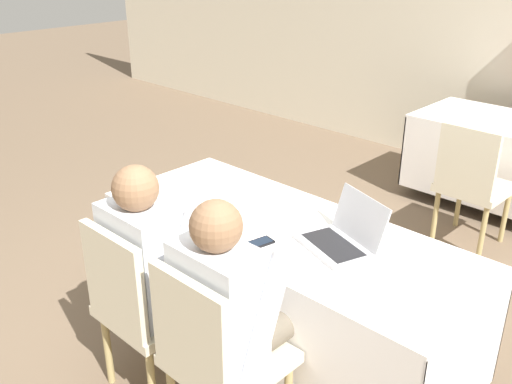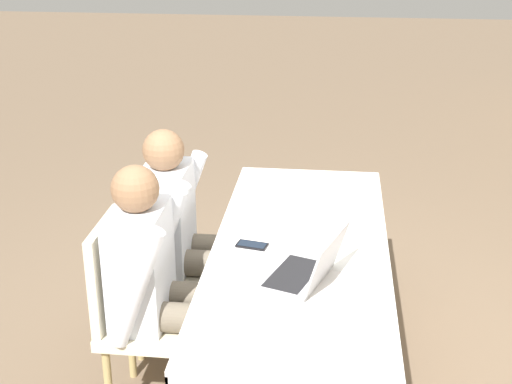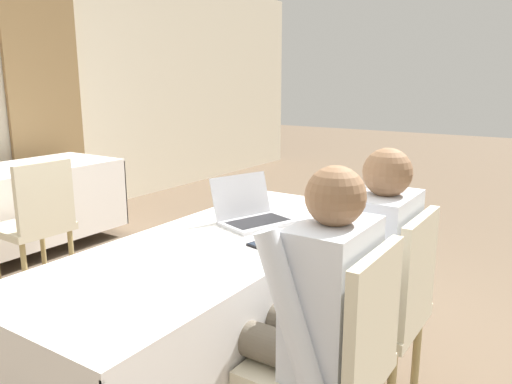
# 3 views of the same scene
# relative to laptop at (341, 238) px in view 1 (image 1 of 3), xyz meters

# --- Properties ---
(ground_plane) EXTENTS (24.00, 24.00, 0.00)m
(ground_plane) POSITION_rel_laptop_xyz_m (-0.32, -0.03, -0.77)
(ground_plane) COLOR brown
(conference_table_near) EXTENTS (1.97, 0.78, 0.72)m
(conference_table_near) POSITION_rel_laptop_xyz_m (-0.32, -0.03, -0.21)
(conference_table_near) COLOR white
(conference_table_near) RESTS_ON ground_plane
(laptop) EXTENTS (0.42, 0.39, 0.23)m
(laptop) POSITION_rel_laptop_xyz_m (0.00, 0.00, 0.00)
(laptop) COLOR #B7B7BC
(laptop) RESTS_ON conference_table_near
(cell_phone) EXTENTS (0.10, 0.15, 0.01)m
(cell_phone) POSITION_rel_laptop_xyz_m (-0.29, -0.24, -0.04)
(cell_phone) COLOR black
(cell_phone) RESTS_ON conference_table_near
(paper_beside_laptop) EXTENTS (0.30, 0.35, 0.00)m
(paper_beside_laptop) POSITION_rel_laptop_xyz_m (-0.23, 0.07, -0.04)
(paper_beside_laptop) COLOR white
(paper_beside_laptop) RESTS_ON conference_table_near
(chair_near_left) EXTENTS (0.44, 0.44, 0.90)m
(chair_near_left) POSITION_rel_laptop_xyz_m (-0.57, -0.73, -0.27)
(chair_near_left) COLOR tan
(chair_near_left) RESTS_ON ground_plane
(chair_near_right) EXTENTS (0.44, 0.44, 0.90)m
(chair_near_right) POSITION_rel_laptop_xyz_m (-0.07, -0.73, -0.27)
(chair_near_right) COLOR tan
(chair_near_right) RESTS_ON ground_plane
(chair_far_spare) EXTENTS (0.45, 0.45, 0.90)m
(chair_far_spare) POSITION_rel_laptop_xyz_m (-0.11, 1.69, -0.27)
(chair_far_spare) COLOR tan
(chair_far_spare) RESTS_ON ground_plane
(person_checkered_shirt) EXTENTS (0.50, 0.52, 1.16)m
(person_checkered_shirt) POSITION_rel_laptop_xyz_m (-0.57, -0.62, -0.11)
(person_checkered_shirt) COLOR #665B4C
(person_checkered_shirt) RESTS_ON ground_plane
(person_white_shirt) EXTENTS (0.50, 0.52, 1.16)m
(person_white_shirt) POSITION_rel_laptop_xyz_m (-0.07, -0.62, -0.11)
(person_white_shirt) COLOR #665B4C
(person_white_shirt) RESTS_ON ground_plane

